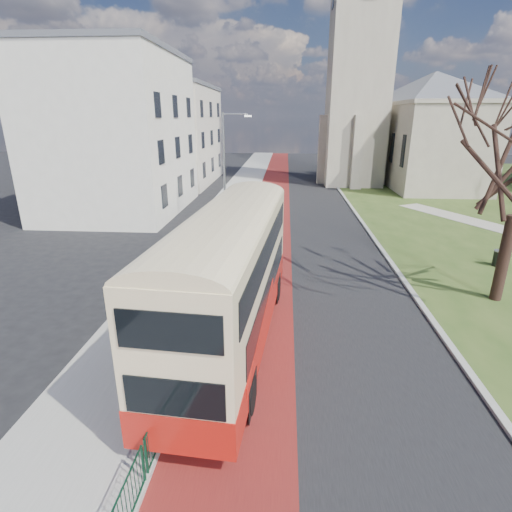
{
  "coord_description": "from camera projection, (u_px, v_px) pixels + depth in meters",
  "views": [
    {
      "loc": [
        0.03,
        -11.8,
        7.87
      ],
      "look_at": [
        -1.18,
        4.85,
        2.0
      ],
      "focal_mm": 28.0,
      "sensor_mm": 36.0,
      "label": 1
    }
  ],
  "objects": [
    {
      "name": "ground",
      "position": [
        280.0,
        358.0,
        13.71
      ],
      "size": [
        160.0,
        160.0,
        0.0
      ],
      "primitive_type": "plane",
      "color": "black",
      "rests_on": "ground"
    },
    {
      "name": "road_carriageway",
      "position": [
        302.0,
        218.0,
        32.43
      ],
      "size": [
        9.0,
        120.0,
        0.01
      ],
      "primitive_type": "cube",
      "color": "black",
      "rests_on": "ground"
    },
    {
      "name": "bus_lane",
      "position": [
        269.0,
        218.0,
        32.61
      ],
      "size": [
        3.4,
        120.0,
        0.01
      ],
      "primitive_type": "cube",
      "color": "#591414",
      "rests_on": "ground"
    },
    {
      "name": "pavement_west",
      "position": [
        223.0,
        216.0,
        32.85
      ],
      "size": [
        4.0,
        120.0,
        0.12
      ],
      "primitive_type": "cube",
      "color": "gray",
      "rests_on": "ground"
    },
    {
      "name": "kerb_west",
      "position": [
        247.0,
        217.0,
        32.71
      ],
      "size": [
        0.25,
        120.0,
        0.13
      ],
      "primitive_type": "cube",
      "color": "#999993",
      "rests_on": "ground"
    },
    {
      "name": "kerb_east",
      "position": [
        356.0,
        213.0,
        33.97
      ],
      "size": [
        0.25,
        80.0,
        0.13
      ],
      "primitive_type": "cube",
      "color": "#999993",
      "rests_on": "ground"
    },
    {
      "name": "pedestrian_railing",
      "position": [
        214.0,
        293.0,
        17.49
      ],
      "size": [
        0.07,
        24.0,
        1.12
      ],
      "color": "#0D3C26",
      "rests_on": "ground"
    },
    {
      "name": "gothic_church",
      "position": [
        401.0,
        66.0,
        44.26
      ],
      "size": [
        16.38,
        18.0,
        40.0
      ],
      "color": "gray",
      "rests_on": "ground"
    },
    {
      "name": "street_block_near",
      "position": [
        118.0,
        133.0,
        33.21
      ],
      "size": [
        10.3,
        14.3,
        13.0
      ],
      "color": "beige",
      "rests_on": "ground"
    },
    {
      "name": "street_block_far",
      "position": [
        171.0,
        134.0,
        48.52
      ],
      "size": [
        10.3,
        16.3,
        11.5
      ],
      "color": "beige",
      "rests_on": "ground"
    },
    {
      "name": "streetlamp",
      "position": [
        226.0,
        163.0,
        29.42
      ],
      "size": [
        2.13,
        0.18,
        8.0
      ],
      "color": "gray",
      "rests_on": "pavement_west"
    },
    {
      "name": "bus",
      "position": [
        230.0,
        273.0,
        13.78
      ],
      "size": [
        3.58,
        11.71,
        4.82
      ],
      "rotation": [
        0.0,
        0.0,
        -0.08
      ],
      "color": "#A6160F",
      "rests_on": "ground"
    },
    {
      "name": "litter_bin",
      "position": [
        498.0,
        258.0,
        21.91
      ],
      "size": [
        0.67,
        0.67,
        0.89
      ],
      "rotation": [
        0.0,
        0.0,
        -0.24
      ],
      "color": "black",
      "rests_on": "grass_green"
    }
  ]
}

